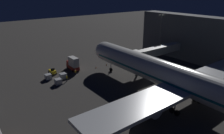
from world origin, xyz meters
TOP-DOWN VIEW (x-y plane):
  - ground_plane at (0.00, 0.00)m, footprint 320.00×320.00m
  - airliner_at_gate at (-0.00, 9.76)m, footprint 52.30×69.67m
  - jet_bridge at (-11.78, -11.12)m, footprint 21.95×3.40m
  - apron_floodlight_mast at (-25.50, -20.17)m, footprint 2.90×0.50m
  - catering_truck at (9.01, -26.65)m, footprint 2.36×5.71m
  - pushback_tug at (15.81, -27.52)m, footprint 1.86×2.75m
  - baggage_container_near_belt at (17.55, -19.13)m, footprint 1.70×1.67m
  - baggage_container_mid_row at (18.43, -24.26)m, footprint 1.74×1.72m
  - baggage_container_far_row at (14.63, -22.35)m, footprint 1.83×1.86m
  - ground_crew_near_nose_gear at (14.71, -19.62)m, footprint 0.40×0.40m
  - ground_crew_by_belt_loader at (10.53, -22.28)m, footprint 0.40×0.40m
  - traffic_cone_nose_port at (-2.20, -23.57)m, footprint 0.36×0.36m
  - traffic_cone_nose_starboard at (2.20, -23.57)m, footprint 0.36×0.36m

SIDE VIEW (x-z plane):
  - ground_plane at x=0.00m, z-range 0.00..0.00m
  - traffic_cone_nose_port at x=-2.20m, z-range 0.00..0.55m
  - traffic_cone_nose_starboard at x=2.20m, z-range 0.00..0.55m
  - baggage_container_far_row at x=14.63m, z-range 0.00..1.49m
  - baggage_container_mid_row at x=18.43m, z-range 0.00..1.55m
  - pushback_tug at x=15.81m, z-range -0.19..1.76m
  - baggage_container_near_belt at x=17.55m, z-range 0.00..1.62m
  - ground_crew_by_belt_loader at x=10.53m, z-range 0.08..1.81m
  - ground_crew_near_nose_gear at x=14.71m, z-range 0.09..1.90m
  - catering_truck at x=9.01m, z-range -0.04..4.36m
  - airliner_at_gate at x=0.00m, z-range -3.89..15.80m
  - jet_bridge at x=-11.78m, z-range 2.26..9.84m
  - apron_floodlight_mast at x=-25.50m, z-range 1.41..17.62m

